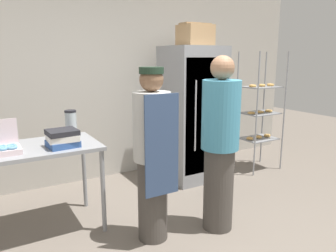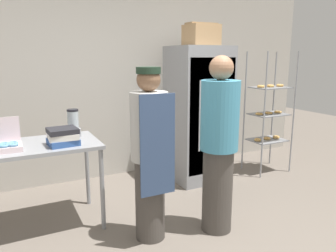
# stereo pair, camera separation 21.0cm
# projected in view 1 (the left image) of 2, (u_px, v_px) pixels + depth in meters

# --- Properties ---
(ground_plane) EXTENTS (14.00, 14.00, 0.00)m
(ground_plane) POSITION_uv_depth(u_px,v_px,m) (216.00, 252.00, 2.88)
(ground_plane) COLOR #6B6056
(back_wall) EXTENTS (6.40, 0.12, 2.89)m
(back_wall) POSITION_uv_depth(u_px,v_px,m) (113.00, 74.00, 4.57)
(back_wall) COLOR #B7B2A8
(back_wall) RESTS_ON ground_plane
(refrigerator) EXTENTS (0.73, 0.73, 1.82)m
(refrigerator) POSITION_uv_depth(u_px,v_px,m) (192.00, 114.00, 4.50)
(refrigerator) COLOR gray
(refrigerator) RESTS_ON ground_plane
(baking_rack) EXTENTS (0.59, 0.44, 1.76)m
(baking_rack) POSITION_uv_depth(u_px,v_px,m) (260.00, 112.00, 4.88)
(baking_rack) COLOR #93969B
(baking_rack) RESTS_ON ground_plane
(prep_counter) EXTENTS (1.14, 0.71, 0.87)m
(prep_counter) POSITION_uv_depth(u_px,v_px,m) (36.00, 156.00, 3.09)
(prep_counter) COLOR gray
(prep_counter) RESTS_ON ground_plane
(donut_box) EXTENTS (0.30, 0.24, 0.28)m
(donut_box) POSITION_uv_depth(u_px,v_px,m) (2.00, 148.00, 2.82)
(donut_box) COLOR silver
(donut_box) RESTS_ON prep_counter
(blender_pitcher) EXTENTS (0.15, 0.15, 0.29)m
(blender_pitcher) POSITION_uv_depth(u_px,v_px,m) (71.00, 126.00, 3.33)
(blender_pitcher) COLOR #99999E
(blender_pitcher) RESTS_ON prep_counter
(binder_stack) EXTENTS (0.29, 0.27, 0.16)m
(binder_stack) POSITION_uv_depth(u_px,v_px,m) (62.00, 138.00, 3.04)
(binder_stack) COLOR #2D5193
(binder_stack) RESTS_ON prep_counter
(cardboard_storage_box) EXTENTS (0.40, 0.36, 0.29)m
(cardboard_storage_box) POSITION_uv_depth(u_px,v_px,m) (195.00, 35.00, 4.26)
(cardboard_storage_box) COLOR tan
(cardboard_storage_box) RESTS_ON refrigerator
(person_baker) EXTENTS (0.34, 0.36, 1.60)m
(person_baker) POSITION_uv_depth(u_px,v_px,m) (152.00, 154.00, 2.94)
(person_baker) COLOR #47423D
(person_baker) RESTS_ON ground_plane
(person_customer) EXTENTS (0.36, 0.36, 1.70)m
(person_customer) POSITION_uv_depth(u_px,v_px,m) (220.00, 144.00, 3.13)
(person_customer) COLOR #47423D
(person_customer) RESTS_ON ground_plane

